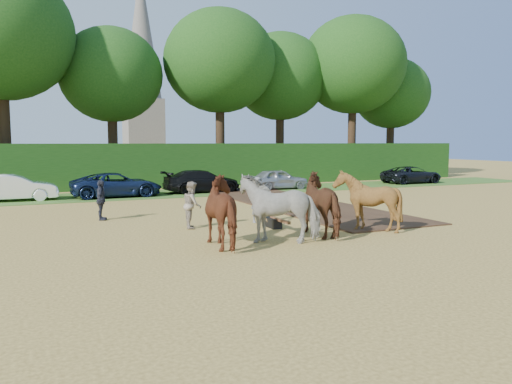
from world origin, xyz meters
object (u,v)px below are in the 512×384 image
at_px(spectator_far, 101,200).
at_px(plough_team, 302,205).
at_px(church, 142,65).
at_px(parked_cars, 183,182).
at_px(spectator_near, 192,205).

bearing_deg(spectator_far, plough_team, -126.09).
relative_size(spectator_far, church, 0.06).
bearing_deg(spectator_far, parked_cars, -20.72).
relative_size(spectator_near, spectator_far, 1.05).
xyz_separation_m(spectator_near, parked_cars, (3.07, 11.87, -0.16)).
xyz_separation_m(plough_team, church, (6.60, 56.30, 12.69)).
height_order(spectator_near, parked_cars, spectator_near).
bearing_deg(plough_team, spectator_near, 130.31).
distance_m(spectator_near, church, 55.42).
distance_m(spectator_near, spectator_far, 4.22).
relative_size(plough_team, parked_cars, 0.19).
xyz_separation_m(spectator_far, church, (12.09, 49.90, 12.93)).
xyz_separation_m(spectator_near, spectator_far, (-2.77, 3.19, -0.04)).
relative_size(plough_team, church, 0.25).
distance_m(spectator_far, church, 52.95).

